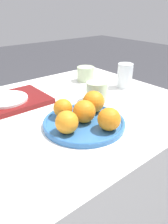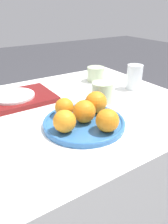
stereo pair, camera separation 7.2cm
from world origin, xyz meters
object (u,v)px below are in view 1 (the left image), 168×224
(orange_0, at_px, (62,108))
(serving_tray, at_px, (6,102))
(orange_1, at_px, (94,102))
(side_plate, at_px, (6,99))
(orange_2, at_px, (109,119))
(water_glass, at_px, (125,76))
(cup_0, at_px, (86,74))
(fruit_platter, at_px, (84,123))
(orange_3, at_px, (67,122))
(cup_2, at_px, (97,92))
(orange_4, at_px, (84,111))

(orange_0, height_order, serving_tray, orange_0)
(orange_1, relative_size, side_plate, 0.45)
(orange_2, relative_size, water_glass, 0.63)
(serving_tray, height_order, cup_0, cup_0)
(fruit_platter, relative_size, orange_2, 3.79)
(orange_0, distance_m, orange_3, 0.10)
(fruit_platter, bearing_deg, orange_3, -166.33)
(orange_0, height_order, cup_0, orange_0)
(orange_2, relative_size, cup_2, 0.82)
(orange_4, relative_size, side_plate, 0.44)
(fruit_platter, bearing_deg, serving_tray, 112.86)
(orange_2, bearing_deg, cup_2, 56.13)
(orange_2, bearing_deg, orange_1, 69.49)
(side_plate, bearing_deg, water_glass, -16.96)
(fruit_platter, distance_m, serving_tray, 0.36)
(orange_0, distance_m, orange_2, 0.17)
(orange_3, height_order, side_plate, orange_3)
(cup_2, bearing_deg, orange_0, -165.44)
(serving_tray, height_order, side_plate, side_plate)
(fruit_platter, relative_size, orange_0, 4.15)
(side_plate, bearing_deg, cup_0, 4.41)
(orange_1, distance_m, water_glass, 0.34)
(orange_0, bearing_deg, fruit_platter, -63.01)
(orange_0, xyz_separation_m, orange_4, (0.04, -0.07, 0.00))
(orange_0, height_order, side_plate, orange_0)
(orange_3, distance_m, cup_2, 0.30)
(side_plate, bearing_deg, orange_1, -53.73)
(orange_3, relative_size, water_glass, 0.61)
(orange_3, relative_size, serving_tray, 0.22)
(orange_1, xyz_separation_m, orange_4, (-0.07, -0.04, -0.00))
(orange_0, xyz_separation_m, cup_2, (0.21, 0.05, -0.01))
(fruit_platter, distance_m, water_glass, 0.43)
(orange_0, bearing_deg, cup_0, 40.12)
(serving_tray, bearing_deg, water_glass, -16.96)
(serving_tray, bearing_deg, orange_2, -68.20)
(orange_2, distance_m, side_plate, 0.45)
(fruit_platter, bearing_deg, cup_0, 49.72)
(orange_4, bearing_deg, orange_1, 26.90)
(fruit_platter, height_order, orange_4, orange_4)
(orange_2, xyz_separation_m, side_plate, (-0.17, 0.42, -0.03))
(fruit_platter, bearing_deg, orange_0, 116.99)
(orange_0, relative_size, orange_3, 0.93)
(water_glass, height_order, serving_tray, water_glass)
(side_plate, bearing_deg, fruit_platter, -67.14)
(orange_1, relative_size, orange_3, 1.11)
(orange_3, distance_m, orange_4, 0.09)
(water_glass, xyz_separation_m, cup_0, (-0.08, 0.20, -0.02))
(fruit_platter, xyz_separation_m, orange_2, (0.03, -0.09, 0.04))
(orange_1, height_order, serving_tray, orange_1)
(fruit_platter, relative_size, orange_4, 3.63)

